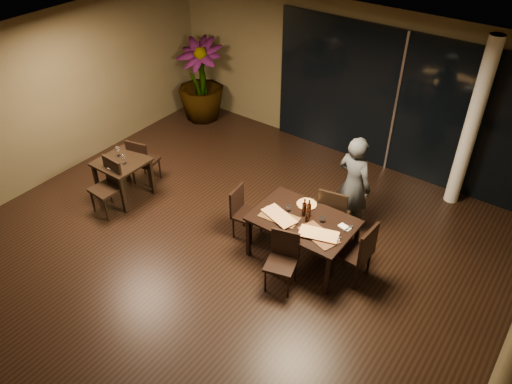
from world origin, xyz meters
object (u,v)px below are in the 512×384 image
object	(u,v)px
chair_main_right	(359,251)
side_table	(122,167)
main_table	(303,223)
potted_plant	(201,80)
bottle_c	(309,208)
chair_main_left	(243,210)
bottle_a	(304,207)
chair_side_far	(142,159)
chair_main_far	(333,211)
chair_side_near	(109,183)
chair_main_near	(283,257)
bottle_b	(308,214)
diner	(354,185)

from	to	relation	value
chair_main_right	side_table	bearing A→B (deg)	-79.44
main_table	potted_plant	bearing A→B (deg)	148.67
side_table	potted_plant	size ratio (longest dim) A/B	0.44
main_table	chair_main_right	distance (m)	0.90
bottle_c	chair_main_left	bearing A→B (deg)	-170.01
side_table	bottle_c	distance (m)	3.48
bottle_a	chair_side_far	bearing A→B (deg)	-178.22
chair_main_far	chair_side_near	distance (m)	3.79
chair_main_far	bottle_c	distance (m)	0.67
bottle_a	chair_main_far	bearing A→B (deg)	70.19
side_table	chair_main_near	distance (m)	3.46
chair_main_far	bottle_b	world-z (taller)	bottle_b
side_table	chair_main_right	xyz separation A→B (m)	(4.29, 0.56, -0.06)
chair_main_right	diner	bearing A→B (deg)	-144.91
chair_side_near	potted_plant	xyz separation A→B (m)	(-0.97, 3.49, 0.37)
chair_main_left	bottle_a	size ratio (longest dim) A/B	2.94
chair_side_far	bottle_a	bearing A→B (deg)	169.11
chair_main_right	chair_main_near	bearing A→B (deg)	-47.50
main_table	chair_side_far	world-z (taller)	chair_side_far
diner	bottle_b	size ratio (longest dim) A/B	5.87
chair_main_right	bottle_c	size ratio (longest dim) A/B	3.39
side_table	bottle_a	bearing A→B (deg)	9.93
chair_main_right	chair_side_far	xyz separation A→B (m)	(-4.33, -0.08, -0.05)
side_table	chair_side_far	size ratio (longest dim) A/B	0.86
chair_main_left	diner	distance (m)	1.80
chair_side_near	bottle_b	distance (m)	3.50
chair_main_near	bottle_a	xyz separation A→B (m)	(-0.10, 0.71, 0.40)
diner	bottle_c	size ratio (longest dim) A/B	5.70
main_table	chair_main_right	world-z (taller)	chair_main_right
bottle_b	chair_main_left	bearing A→B (deg)	-176.10
chair_side_near	bottle_a	bearing A→B (deg)	20.25
potted_plant	bottle_b	bearing A→B (deg)	-31.02
chair_side_far	main_table	bearing A→B (deg)	167.64
chair_main_near	bottle_a	distance (m)	0.82
diner	bottle_b	distance (m)	1.12
chair_side_far	bottle_b	size ratio (longest dim) A/B	3.21
potted_plant	side_table	bearing A→B (deg)	-74.30
chair_side_near	chair_main_left	bearing A→B (deg)	23.38
bottle_b	chair_main_far	bearing A→B (deg)	82.20
chair_main_left	potted_plant	xyz separation A→B (m)	(-3.20, 2.69, 0.42)
main_table	bottle_a	xyz separation A→B (m)	(-0.05, 0.09, 0.22)
main_table	bottle_a	distance (m)	0.24
side_table	main_table	bearing A→B (deg)	8.37
main_table	bottle_a	size ratio (longest dim) A/B	5.04
chair_main_far	chair_side_far	world-z (taller)	chair_main_far
chair_main_near	main_table	bearing A→B (deg)	79.14
main_table	bottle_c	xyz separation A→B (m)	(0.02, 0.11, 0.22)
chair_main_near	chair_side_near	xyz separation A→B (m)	(-3.36, -0.27, 0.04)
chair_main_far	chair_main_right	world-z (taller)	chair_main_right
chair_side_near	bottle_b	size ratio (longest dim) A/B	3.35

